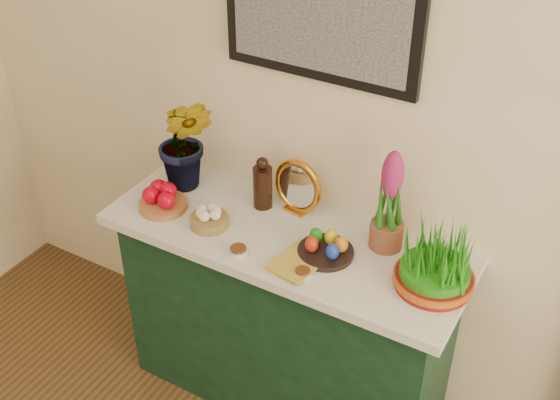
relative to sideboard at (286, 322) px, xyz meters
The scene contains 13 objects.
sideboard is the anchor object (origin of this frame).
tablecloth 0.45m from the sideboard, ahead, with size 1.40×0.55×0.04m, color silver.
hyacinth_green 0.90m from the sideboard, behind, with size 0.28×0.24×0.55m, color #266C19.
apple_bowl 0.72m from the sideboard, 168.53° to the right, with size 0.22×0.22×0.10m.
garlic_basket 0.58m from the sideboard, 159.11° to the right, with size 0.18×0.18×0.08m.
vinegar_cruet 0.60m from the sideboard, 147.47° to the left, with size 0.08×0.08×0.22m.
mirror 0.59m from the sideboard, 103.47° to the left, with size 0.23×0.09×0.22m.
book 0.50m from the sideboard, 67.43° to the right, with size 0.14×0.20×0.03m, color gold.
spice_dish_left 0.52m from the sideboard, 114.96° to the right, with size 0.07×0.07×0.03m.
spice_dish_right 0.54m from the sideboard, 47.69° to the right, with size 0.06×0.06×0.03m.
egg_plate 0.53m from the sideboard, 12.42° to the right, with size 0.24×0.24×0.08m.
hyacinth_pink 0.74m from the sideboard, 17.86° to the left, with size 0.12×0.12×0.40m.
wheatgrass_sabzeh 0.81m from the sideboard, ahead, with size 0.28×0.28×0.22m.
Camera 1 is at (0.74, 0.18, 2.49)m, focal length 45.00 mm.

